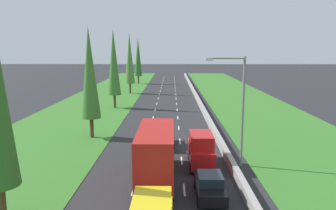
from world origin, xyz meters
TOP-DOWN VIEW (x-y plane):
  - ground_plane at (0.00, 60.00)m, footprint 300.00×300.00m
  - grass_verge_left at (-12.65, 60.00)m, footprint 14.00×140.00m
  - grass_verge_right at (14.35, 60.00)m, footprint 14.00×140.00m
  - median_barrier at (5.70, 60.00)m, footprint 0.44×120.00m
  - lane_markings at (0.00, 60.00)m, footprint 3.64×116.00m
  - red_box_truck_centre_lane at (-0.21, 22.34)m, footprint 2.46×9.40m
  - red_sedan_centre_lane at (0.22, 31.28)m, footprint 1.82×4.50m
  - black_sedan_right_lane at (3.35, 19.88)m, footprint 1.82×4.50m
  - red_van_right_lane at (3.29, 25.74)m, footprint 1.96×4.90m
  - poplar_tree_second at (-7.83, 34.45)m, footprint 2.10×2.10m
  - poplar_tree_third at (-8.45, 52.70)m, footprint 2.12×2.12m
  - poplar_tree_fourth at (-8.14, 70.56)m, footprint 2.12×2.12m
  - poplar_tree_fifth at (-8.37, 90.76)m, footprint 2.11×2.11m
  - street_light_mast at (6.27, 25.76)m, footprint 3.20×0.28m

SIDE VIEW (x-z plane):
  - ground_plane at x=0.00m, z-range 0.00..0.00m
  - lane_markings at x=0.00m, z-range 0.00..0.01m
  - grass_verge_left at x=-12.65m, z-range 0.00..0.04m
  - grass_verge_right at x=14.35m, z-range 0.00..0.04m
  - median_barrier at x=5.70m, z-range 0.00..0.85m
  - red_sedan_centre_lane at x=0.22m, z-range -0.01..1.63m
  - black_sedan_right_lane at x=3.35m, z-range -0.01..1.63m
  - red_van_right_lane at x=3.29m, z-range -0.01..2.81m
  - red_box_truck_centre_lane at x=-0.21m, z-range 0.09..4.27m
  - street_light_mast at x=6.27m, z-range 0.73..9.73m
  - poplar_tree_second at x=-7.83m, z-range 1.05..13.01m
  - poplar_tree_fifth at x=-8.37m, z-range 1.05..13.60m
  - poplar_tree_third at x=-8.45m, z-range 1.05..13.77m
  - poplar_tree_fourth at x=-8.14m, z-range 1.05..13.95m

